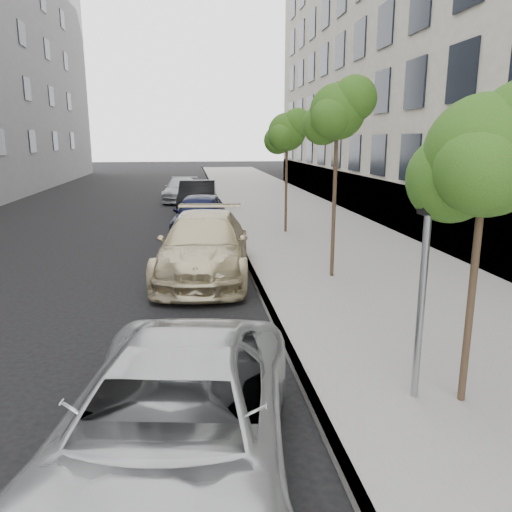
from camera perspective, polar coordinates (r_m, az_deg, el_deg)
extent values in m
plane|color=black|center=(5.73, -1.35, -26.65)|extent=(160.00, 160.00, 0.00)
cube|color=gray|center=(28.99, 1.99, 6.12)|extent=(6.40, 72.00, 0.14)
cube|color=#9E9B93|center=(28.64, -4.22, 6.00)|extent=(0.15, 72.00, 0.14)
cylinder|color=#38281C|center=(7.08, 23.78, -0.28)|extent=(0.10, 0.10, 4.03)
sphere|color=#275215|center=(6.92, 24.81, 10.36)|extent=(1.53, 1.53, 1.53)
sphere|color=#275215|center=(7.00, 21.38, 8.22)|extent=(1.15, 1.15, 1.15)
cylinder|color=#38281C|center=(12.95, 9.00, 8.26)|extent=(0.10, 0.10, 4.88)
sphere|color=#275215|center=(12.92, 9.29, 15.97)|extent=(1.37, 1.37, 1.37)
sphere|color=#275215|center=(12.85, 11.18, 17.26)|extent=(1.10, 1.10, 1.10)
sphere|color=#275215|center=(13.06, 7.62, 14.68)|extent=(1.03, 1.03, 1.03)
cylinder|color=#38281C|center=(19.26, 3.48, 9.38)|extent=(0.10, 0.10, 4.48)
sphere|color=#275215|center=(19.22, 3.55, 13.96)|extent=(1.41, 1.41, 1.41)
sphere|color=#275215|center=(19.10, 4.74, 14.84)|extent=(1.13, 1.13, 1.13)
sphere|color=#275215|center=(19.41, 2.50, 13.08)|extent=(1.06, 1.06, 1.06)
cylinder|color=#939699|center=(7.14, 18.32, -5.77)|extent=(0.10, 0.10, 2.58)
cube|color=black|center=(6.82, 19.24, 6.25)|extent=(0.24, 0.18, 0.42)
cube|color=red|center=(6.79, 19.41, 8.51)|extent=(0.14, 0.10, 0.12)
imported|color=#B6B8BB|center=(5.59, -9.45, -18.72)|extent=(3.25, 5.59, 1.46)
imported|color=#C9B98F|center=(13.63, -5.95, 1.21)|extent=(2.96, 6.03, 1.69)
imported|color=black|center=(19.68, -6.43, 4.78)|extent=(2.51, 4.91, 1.60)
imported|color=black|center=(25.07, -6.70, 6.64)|extent=(2.02, 5.08, 1.64)
imported|color=#9C9EA3|center=(30.52, -8.54, 7.50)|extent=(2.33, 4.87, 1.37)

